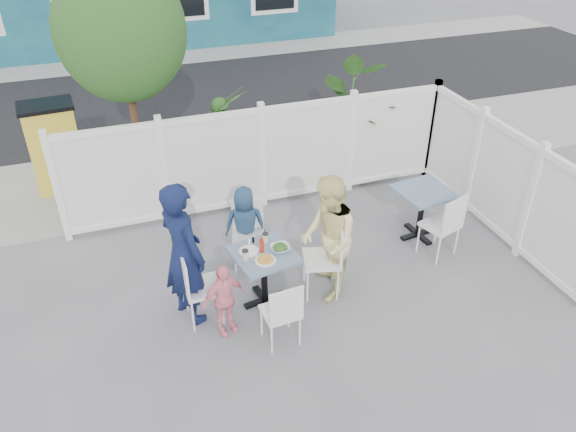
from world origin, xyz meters
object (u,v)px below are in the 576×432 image
object	(u,v)px
woman	(328,239)
spare_table	(423,201)
chair_near	(283,310)
boy	(245,225)
chair_left	(195,283)
chair_back	(248,229)
man	(183,254)
main_table	(264,264)
utility_cabinet	(55,149)
toddler	(224,300)
chair_right	(329,253)

from	to	relation	value
woman	spare_table	bearing A→B (deg)	124.00
chair_near	boy	world-z (taller)	boy
chair_left	chair_back	bearing A→B (deg)	134.16
man	woman	world-z (taller)	man
main_table	chair_back	distance (m)	0.83
woman	boy	bearing A→B (deg)	-131.14
woman	utility_cabinet	bearing A→B (deg)	-130.01
man	chair_back	bearing A→B (deg)	-76.24
chair_back	toddler	distance (m)	1.31
chair_right	man	size ratio (longest dim) A/B	0.56
chair_right	man	bearing A→B (deg)	100.96
spare_table	toddler	bearing A→B (deg)	-162.53
spare_table	chair_back	bearing A→B (deg)	175.48
chair_right	chair_back	bearing A→B (deg)	56.05
spare_table	man	bearing A→B (deg)	-170.65
toddler	woman	bearing A→B (deg)	-5.92
main_table	boy	distance (m)	0.91
chair_right	man	world-z (taller)	man
chair_near	woman	size ratio (longest dim) A/B	0.53
chair_left	chair_near	size ratio (longest dim) A/B	1.10
spare_table	woman	bearing A→B (deg)	-157.59
toddler	chair_right	bearing A→B (deg)	-5.14
main_table	chair_near	distance (m)	0.76
man	toddler	bearing A→B (deg)	-165.49
chair_right	chair_near	size ratio (longest dim) A/B	1.17
woman	toddler	world-z (taller)	woman
main_table	man	size ratio (longest dim) A/B	0.45
spare_table	boy	size ratio (longest dim) A/B	0.72
boy	main_table	bearing A→B (deg)	102.03
utility_cabinet	man	xyz separation A→B (m)	(1.39, -3.72, 0.20)
man	toddler	size ratio (longest dim) A/B	1.94
main_table	spare_table	distance (m)	2.58
spare_table	chair_left	distance (m)	3.40
chair_right	woman	xyz separation A→B (m)	(-0.03, -0.02, 0.22)
spare_table	chair_left	bearing A→B (deg)	-168.50
chair_right	boy	bearing A→B (deg)	54.23
chair_back	man	size ratio (longest dim) A/B	0.51
boy	toddler	bearing A→B (deg)	77.91
boy	woman	bearing A→B (deg)	140.77
utility_cabinet	chair_back	distance (m)	3.77
main_table	chair_back	size ratio (longest dim) A/B	0.88
spare_table	man	size ratio (longest dim) A/B	0.44
chair_near	chair_back	bearing A→B (deg)	83.63
chair_right	toddler	bearing A→B (deg)	116.71
chair_right	chair_left	bearing A→B (deg)	104.84
utility_cabinet	spare_table	xyz separation A→B (m)	(4.79, -3.16, -0.11)
spare_table	boy	bearing A→B (deg)	173.71
utility_cabinet	woman	world-z (taller)	woman
utility_cabinet	man	bearing A→B (deg)	-74.06
man	woman	distance (m)	1.69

